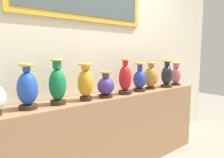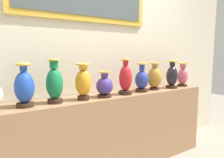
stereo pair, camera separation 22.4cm
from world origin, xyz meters
name	(u,v)px [view 2 (the right image)]	position (x,y,z in m)	size (l,w,h in m)	color
display_shelf	(112,132)	(0.00, 0.00, 0.44)	(2.61, 0.41, 0.88)	#99704C
back_wall	(99,42)	(-0.01, 0.26, 1.47)	(4.65, 0.14, 2.89)	beige
vase_sapphire	(24,87)	(-0.91, -0.03, 1.05)	(0.16, 0.16, 0.38)	#382319
vase_emerald	(55,84)	(-0.65, -0.04, 1.06)	(0.15, 0.15, 0.41)	#382319
vase_amber	(83,82)	(-0.38, -0.06, 1.05)	(0.16, 0.16, 0.36)	#382319
vase_indigo	(105,86)	(-0.14, -0.07, 1.00)	(0.18, 0.18, 0.27)	#382319
vase_crimson	(125,79)	(0.14, -0.07, 1.05)	(0.15, 0.15, 0.40)	#382319
vase_cobalt	(142,80)	(0.40, -0.04, 1.02)	(0.16, 0.16, 0.35)	#382319
vase_ochre	(155,77)	(0.63, -0.02, 1.04)	(0.18, 0.18, 0.35)	#382319
vase_onyx	(172,76)	(0.90, -0.07, 1.04)	(0.15, 0.15, 0.37)	#382319
vase_rose	(183,75)	(1.16, -0.04, 1.03)	(0.14, 0.14, 0.33)	#382319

